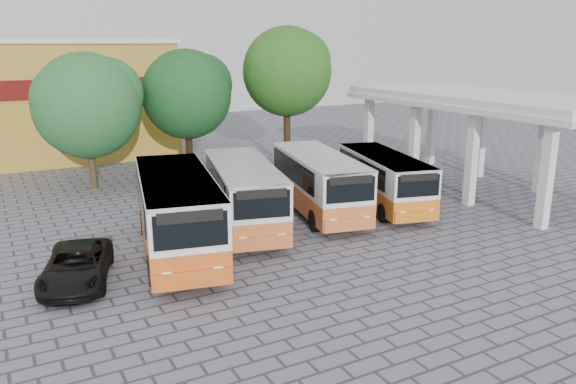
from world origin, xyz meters
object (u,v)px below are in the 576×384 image
bus_centre_left (244,191)px  bus_far_left (177,209)px  bus_centre_right (319,180)px  parked_car (77,266)px  bus_far_right (384,177)px

bus_centre_left → bus_far_left: bearing=-139.9°
bus_centre_right → parked_car: (-11.61, -3.05, -1.04)m
bus_far_left → parked_car: (-3.96, -1.04, -1.19)m
bus_centre_left → bus_far_right: bearing=11.5°
bus_centre_left → bus_centre_right: size_ratio=1.02×
bus_centre_left → parked_car: size_ratio=1.88×
bus_centre_left → parked_car: 8.11m
parked_car → bus_far_left: bearing=31.3°
bus_far_right → parked_car: (-15.02, -2.38, -0.92)m
bus_centre_left → bus_centre_right: 4.07m
bus_centre_left → bus_far_right: 7.48m
bus_far_left → parked_car: bus_far_left is taller
bus_centre_left → bus_centre_right: (4.06, 0.29, -0.02)m
bus_centre_right → parked_car: size_ratio=1.85×
bus_far_left → bus_far_right: size_ratio=1.17×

